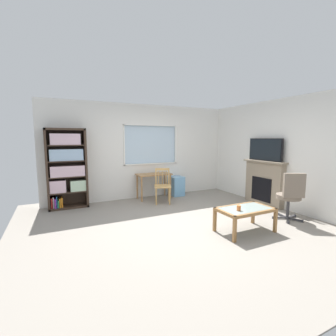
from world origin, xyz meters
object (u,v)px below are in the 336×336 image
bookshelf (67,167)px  desk_under_window (154,178)px  tv (265,150)px  sippy_cup (239,208)px  wooden_chair (163,185)px  plastic_drawer_unit (177,186)px  coffee_table (245,212)px  fireplace (264,183)px  office_chair (291,194)px

bookshelf → desk_under_window: bearing=-2.8°
tv → sippy_cup: size_ratio=10.98×
wooden_chair → plastic_drawer_unit: 0.93m
coffee_table → sippy_cup: (-0.21, -0.06, 0.11)m
tv → sippy_cup: bearing=-147.9°
desk_under_window → coffee_table: (0.56, -2.91, -0.22)m
fireplace → coffee_table: (-1.74, -1.15, -0.19)m
wooden_chair → coffee_table: bearing=-77.6°
fireplace → tv: tv is taller
wooden_chair → sippy_cup: wooden_chair is taller
bookshelf → fireplace: bookshelf is taller
plastic_drawer_unit → sippy_cup: (-0.40, -3.02, 0.20)m
wooden_chair → sippy_cup: (0.32, -2.45, 0.02)m
wooden_chair → bookshelf: bearing=164.5°
coffee_table → tv: bearing=33.9°
wooden_chair → plastic_drawer_unit: (0.72, 0.57, -0.18)m
fireplace → coffee_table: size_ratio=1.20×
coffee_table → sippy_cup: size_ratio=10.98×
fireplace → sippy_cup: fireplace is taller
sippy_cup → office_chair: bearing=3.7°
fireplace → office_chair: 1.22m
desk_under_window → plastic_drawer_unit: 0.81m
plastic_drawer_unit → coffee_table: size_ratio=0.57×
fireplace → bookshelf: bearing=157.5°
desk_under_window → wooden_chair: (0.03, -0.52, -0.12)m
fireplace → tv: size_ratio=1.20×
coffee_table → fireplace: bearing=33.6°
bookshelf → coffee_table: bookshelf is taller
wooden_chair → fireplace: 2.58m
desk_under_window → office_chair: size_ratio=0.95×
desk_under_window → tv: (2.28, -1.76, 0.81)m
bookshelf → tv: 4.87m
tv → office_chair: bearing=-113.2°
fireplace → office_chair: size_ratio=1.19×
plastic_drawer_unit → tv: bearing=-49.8°
fireplace → coffee_table: bearing=-146.4°
sippy_cup → fireplace: bearing=31.9°
desk_under_window → coffee_table: size_ratio=0.96×
plastic_drawer_unit → tv: size_ratio=0.57×
bookshelf → coffee_table: size_ratio=1.93×
wooden_chair → office_chair: 2.95m
desk_under_window → sippy_cup: desk_under_window is taller
wooden_chair → tv: tv is taller
desk_under_window → sippy_cup: 2.99m
fireplace → tv: bearing=-180.0°
tv → coffee_table: tv is taller
bookshelf → coffee_table: bearing=-47.5°
office_chair → sippy_cup: office_chair is taller
desk_under_window → office_chair: bearing=-58.0°
plastic_drawer_unit → coffee_table: plastic_drawer_unit is taller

